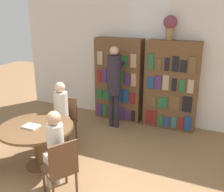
# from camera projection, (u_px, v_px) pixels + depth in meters

# --- Properties ---
(wall_back) EXTENTS (6.40, 0.07, 3.00)m
(wall_back) POSITION_uv_depth(u_px,v_px,m) (148.00, 56.00, 5.77)
(wall_back) COLOR silver
(wall_back) RESTS_ON ground_plane
(bookshelf_left) EXTENTS (1.09, 0.34, 1.89)m
(bookshelf_left) POSITION_uv_depth(u_px,v_px,m) (119.00, 80.00, 6.02)
(bookshelf_left) COLOR brown
(bookshelf_left) RESTS_ON ground_plane
(bookshelf_right) EXTENTS (1.09, 0.34, 1.89)m
(bookshelf_right) POSITION_uv_depth(u_px,v_px,m) (171.00, 86.00, 5.54)
(bookshelf_right) COLOR brown
(bookshelf_right) RESTS_ON ground_plane
(flower_vase) EXTENTS (0.27, 0.27, 0.49)m
(flower_vase) POSITION_uv_depth(u_px,v_px,m) (170.00, 25.00, 5.19)
(flower_vase) COLOR #997047
(flower_vase) RESTS_ON bookshelf_right
(reading_table) EXTENTS (1.18, 1.18, 0.72)m
(reading_table) POSITION_uv_depth(u_px,v_px,m) (37.00, 133.00, 4.19)
(reading_table) COLOR brown
(reading_table) RESTS_ON ground_plane
(chair_left_side) EXTENTS (0.43, 0.43, 0.88)m
(chair_left_side) POSITION_uv_depth(u_px,v_px,m) (66.00, 118.00, 5.05)
(chair_left_side) COLOR brown
(chair_left_side) RESTS_ON ground_plane
(chair_far_side) EXTENTS (0.55, 0.55, 0.88)m
(chair_far_side) POSITION_uv_depth(u_px,v_px,m) (61.00, 166.00, 3.50)
(chair_far_side) COLOR brown
(chair_far_side) RESTS_ON ground_plane
(seated_reader_left) EXTENTS (0.29, 0.38, 1.24)m
(seated_reader_left) POSITION_uv_depth(u_px,v_px,m) (60.00, 111.00, 4.82)
(seated_reader_left) COLOR beige
(seated_reader_left) RESTS_ON ground_plane
(seated_reader_right) EXTENTS (0.39, 0.36, 1.23)m
(seated_reader_right) POSITION_uv_depth(u_px,v_px,m) (55.00, 147.00, 3.58)
(seated_reader_right) COLOR beige
(seated_reader_right) RESTS_ON ground_plane
(librarian_standing) EXTENTS (0.29, 0.56, 1.77)m
(librarian_standing) POSITION_uv_depth(u_px,v_px,m) (114.00, 79.00, 5.49)
(librarian_standing) COLOR #28232D
(librarian_standing) RESTS_ON ground_plane
(open_book_on_table) EXTENTS (0.24, 0.18, 0.03)m
(open_book_on_table) POSITION_uv_depth(u_px,v_px,m) (31.00, 126.00, 4.11)
(open_book_on_table) COLOR silver
(open_book_on_table) RESTS_ON reading_table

